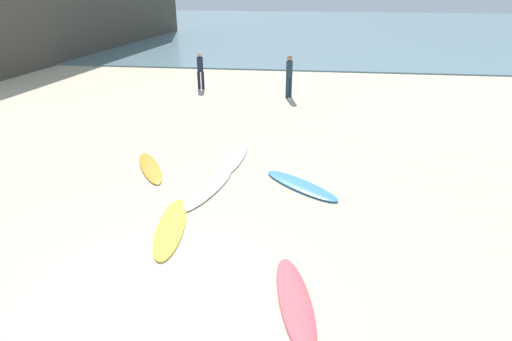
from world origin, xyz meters
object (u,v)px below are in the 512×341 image
surfboard_5 (171,227)px  beachgoer_near (200,69)px  beachgoer_mid (289,74)px  surfboard_2 (208,189)px  surfboard_1 (295,302)px  surfboard_4 (301,185)px  surfboard_0 (233,161)px  surfboard_3 (150,168)px

surfboard_5 → beachgoer_near: bearing=-87.5°
beachgoer_near → beachgoer_mid: beachgoer_mid is taller
surfboard_5 → surfboard_2: bearing=-110.4°
surfboard_2 → beachgoer_mid: bearing=-84.7°
surfboard_1 → surfboard_2: (-2.34, 3.83, -0.00)m
surfboard_1 → surfboard_4: (-0.01, 4.30, 0.01)m
surfboard_5 → beachgoer_mid: (1.99, 10.95, 1.01)m
surfboard_0 → surfboard_2: (-0.33, -1.82, -0.00)m
surfboard_4 → surfboard_5: (-2.74, -2.33, -0.01)m
surfboard_4 → surfboard_5: 3.59m
surfboard_2 → surfboard_3: 2.20m
surfboard_4 → beachgoer_near: beachgoer_near is taller
beachgoer_near → surfboard_0: bearing=-62.0°
surfboard_1 → surfboard_5: size_ratio=0.95×
surfboard_0 → surfboard_3: bearing=26.0°
surfboard_1 → surfboard_5: (-2.75, 1.97, -0.00)m
surfboard_0 → surfboard_2: surfboard_0 is taller
beachgoer_mid → surfboard_1: bearing=-135.7°
beachgoer_near → surfboard_2: bearing=-66.9°
beachgoer_near → beachgoer_mid: 4.36m
surfboard_2 → beachgoer_near: (-2.64, 10.21, 0.91)m
surfboard_1 → surfboard_3: (-4.26, 4.91, -0.01)m
surfboard_1 → surfboard_5: 3.38m
surfboard_1 → beachgoer_mid: (-0.76, 12.92, 1.01)m
surfboard_5 → surfboard_0: bearing=-109.4°
surfboard_5 → beachgoer_near: beachgoer_near is taller
surfboard_0 → beachgoer_mid: (1.25, 7.28, 1.01)m
surfboard_1 → beachgoer_mid: 12.98m
surfboard_1 → beachgoer_near: (-4.98, 14.03, 0.91)m
surfboard_1 → surfboard_3: 6.50m
beachgoer_near → surfboard_3: bearing=-76.9°
beachgoer_mid → surfboard_2: bearing=-148.9°
surfboard_0 → surfboard_2: 1.85m
surfboard_3 → surfboard_4: surfboard_4 is taller
surfboard_4 → beachgoer_mid: bearing=45.3°
surfboard_0 → surfboard_2: bearing=87.7°
surfboard_1 → surfboard_2: bearing=109.3°
surfboard_1 → surfboard_2: 4.48m
surfboard_0 → surfboard_1: bearing=117.5°
surfboard_0 → surfboard_4: surfboard_4 is taller
surfboard_0 → beachgoer_mid: 7.45m
beachgoer_near → beachgoer_mid: bearing=-6.2°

